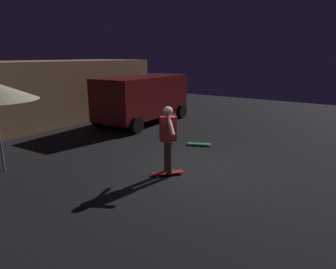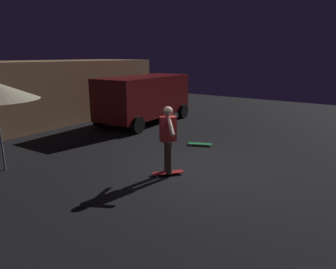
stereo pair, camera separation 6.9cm
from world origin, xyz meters
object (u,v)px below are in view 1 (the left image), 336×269
Objects in this scene: parked_van at (143,96)px; skater at (168,135)px; skateboard_spare at (199,144)px; skateboard_ridden at (168,173)px.

parked_van reaches higher than skater.
skateboard_spare is 0.48× the size of skater.
skateboard_ridden is 2.76m from skateboard_spare.
skater reaches higher than skateboard_ridden.
skater is at bearing 0.00° from skateboard_ridden.
skateboard_ridden is 0.90× the size of skateboard_spare.
parked_van is 5.87× the size of skateboard_spare.
skateboard_spare is at bearing 11.65° from skateboard_ridden.
skater is (-4.50, -4.37, -0.12)m from parked_van.
skater is (0.00, 0.00, 0.98)m from skateboard_ridden.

